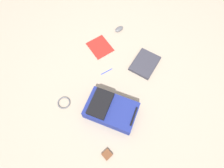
# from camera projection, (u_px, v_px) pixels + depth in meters

# --- Properties ---
(ground_plane) EXTENTS (3.83, 3.83, 0.00)m
(ground_plane) POSITION_uv_depth(u_px,v_px,m) (117.00, 86.00, 1.90)
(ground_plane) COLOR gray
(backpack) EXTENTS (0.48, 0.54, 0.17)m
(backpack) POSITION_uv_depth(u_px,v_px,m) (110.00, 110.00, 1.72)
(backpack) COLOR navy
(backpack) RESTS_ON ground_plane
(laptop) EXTENTS (0.37, 0.33, 0.03)m
(laptop) POSITION_uv_depth(u_px,v_px,m) (145.00, 63.00, 1.99)
(laptop) COLOR #24242C
(laptop) RESTS_ON ground_plane
(book_red) EXTENTS (0.24, 0.28, 0.02)m
(book_red) POSITION_uv_depth(u_px,v_px,m) (100.00, 47.00, 2.09)
(book_red) COLOR silver
(book_red) RESTS_ON ground_plane
(computer_mouse) EXTENTS (0.11, 0.06, 0.04)m
(computer_mouse) POSITION_uv_depth(u_px,v_px,m) (119.00, 29.00, 2.19)
(computer_mouse) COLOR #4C4C51
(computer_mouse) RESTS_ON ground_plane
(cable_coil) EXTENTS (0.13, 0.13, 0.01)m
(cable_coil) POSITION_uv_depth(u_px,v_px,m) (64.00, 103.00, 1.82)
(cable_coil) COLOR #4C4C51
(cable_coil) RESTS_ON ground_plane
(pen_black) EXTENTS (0.14, 0.03, 0.01)m
(pen_black) POSITION_uv_depth(u_px,v_px,m) (106.00, 71.00, 1.96)
(pen_black) COLOR #1933B2
(pen_black) RESTS_ON ground_plane
(earbud_pouch) EXTENTS (0.08, 0.08, 0.02)m
(earbud_pouch) POSITION_uv_depth(u_px,v_px,m) (107.00, 154.00, 1.61)
(earbud_pouch) COLOR #59331E
(earbud_pouch) RESTS_ON ground_plane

